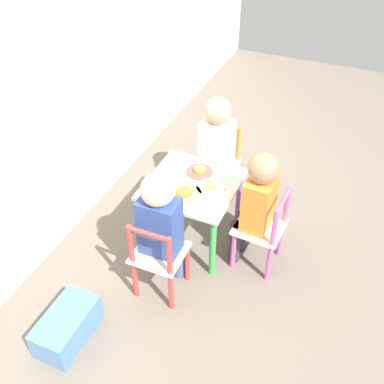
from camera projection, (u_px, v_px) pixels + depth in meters
ground_plane at (192, 237)px, 2.81m from camera, size 6.00×6.00×0.00m
house_wall at (51, 7)px, 2.22m from camera, size 6.00×0.06×2.60m
kids_table at (192, 193)px, 2.59m from camera, size 0.50×0.50×0.43m
chair_orange at (218, 165)px, 2.97m from camera, size 0.26×0.26×0.52m
chair_red at (159, 258)px, 2.33m from camera, size 0.26×0.26×0.52m
chair_pink at (263, 230)px, 2.49m from camera, size 0.27×0.27×0.52m
child_right at (216, 144)px, 2.79m from camera, size 0.22×0.20×0.77m
child_left at (162, 222)px, 2.25m from camera, size 0.22×0.20×0.76m
child_front at (256, 200)px, 2.39m from camera, size 0.21×0.22×0.75m
plate_right at (200, 171)px, 2.61m from camera, size 0.16×0.16×0.03m
plate_left at (184, 193)px, 2.45m from camera, size 0.20×0.20×0.03m
plate_front at (210, 187)px, 2.50m from camera, size 0.16×0.16×0.03m
storage_bin at (67, 326)px, 2.22m from camera, size 0.35×0.19×0.16m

